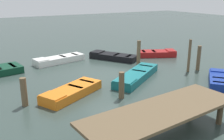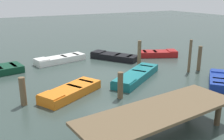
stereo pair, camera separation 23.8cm
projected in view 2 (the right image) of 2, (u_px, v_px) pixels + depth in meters
name	position (u px, v px, depth m)	size (l,w,h in m)	color
ground_plane	(112.00, 76.00, 14.56)	(80.00, 80.00, 0.00)	#33423D
dock_segment	(159.00, 113.00, 8.25)	(5.80, 2.29, 0.95)	brown
rowboat_teal	(136.00, 76.00, 13.91)	(4.04, 3.12, 0.46)	#14666B
rowboat_orange	(71.00, 91.00, 11.71)	(3.29, 2.41, 0.46)	orange
rowboat_red	(158.00, 54.00, 18.94)	(2.96, 2.16, 0.46)	maroon
rowboat_blue	(222.00, 81.00, 13.14)	(2.74, 2.59, 0.46)	navy
rowboat_white	(60.00, 59.00, 17.33)	(3.59, 1.64, 0.46)	silver
rowboat_black	(114.00, 56.00, 18.08)	(2.70, 3.41, 0.46)	black
mooring_piling_far_right	(139.00, 53.00, 16.42)	(0.23, 0.23, 1.62)	brown
mooring_piling_far_left	(23.00, 91.00, 10.64)	(0.26, 0.26, 1.22)	brown
mooring_piling_mid_right	(190.00, 56.00, 14.99)	(0.16, 0.16, 1.95)	brown
mooring_piling_center	(199.00, 58.00, 15.38)	(0.22, 0.22, 1.50)	brown
mooring_piling_mid_left	(120.00, 85.00, 11.35)	(0.25, 0.25, 1.21)	brown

